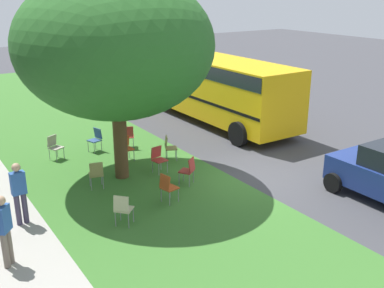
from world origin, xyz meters
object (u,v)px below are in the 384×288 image
object	(u,v)px
chair_2	(96,173)
chair_3	(189,169)
chair_1	(158,157)
pedestrian_0	(4,228)
chair_7	(128,135)
pedestrian_1	(19,191)
chair_9	(54,145)
school_bus	(206,81)
chair_5	(123,208)
chair_6	(96,138)
chair_8	(168,186)
chair_4	(126,146)
chair_0	(169,146)
street_tree	(115,46)

from	to	relation	value
chair_2	chair_3	world-z (taller)	same
chair_1	pedestrian_0	bearing A→B (deg)	118.10
chair_7	pedestrian_1	bearing A→B (deg)	128.16
chair_9	pedestrian_0	size ratio (longest dim) A/B	0.52
school_bus	pedestrian_0	xyz separation A→B (m)	(-7.55, 10.59, -0.83)
chair_9	school_bus	xyz separation A→B (m)	(1.56, -7.66, 1.24)
chair_1	chair_5	world-z (taller)	same
chair_2	chair_7	bearing A→B (deg)	-40.63
chair_1	chair_7	size ratio (longest dim) A/B	1.00
chair_6	chair_9	distance (m)	1.56
chair_3	chair_7	distance (m)	4.14
chair_1	chair_5	bearing A→B (deg)	136.45
pedestrian_0	chair_8	bearing A→B (deg)	-80.62
chair_3	chair_4	bearing A→B (deg)	13.19
chair_1	chair_8	bearing A→B (deg)	157.20
chair_0	chair_8	world-z (taller)	same
chair_0	chair_2	bearing A→B (deg)	106.29
chair_1	pedestrian_0	xyz separation A→B (m)	(-2.90, 5.43, 0.41)
chair_5	street_tree	bearing A→B (deg)	-24.42
chair_3	pedestrian_0	xyz separation A→B (m)	(-1.50, 5.71, 0.41)
chair_2	chair_5	size ratio (longest dim) A/B	1.00
chair_4	chair_8	bearing A→B (deg)	172.64
chair_0	chair_6	bearing A→B (deg)	38.30
chair_3	chair_5	distance (m)	3.10
street_tree	chair_3	bearing A→B (deg)	-139.14
chair_6	chair_8	world-z (taller)	same
chair_3	chair_9	bearing A→B (deg)	31.73
chair_0	pedestrian_0	distance (m)	7.32
chair_0	chair_6	xyz separation A→B (m)	(2.30, 1.82, 0.00)
chair_4	chair_8	world-z (taller)	same
street_tree	chair_7	size ratio (longest dim) A/B	7.28
street_tree	chair_0	distance (m)	4.26
chair_6	chair_9	world-z (taller)	same
chair_3	pedestrian_0	bearing A→B (deg)	104.69
chair_4	chair_1	bearing A→B (deg)	-165.33
chair_4	pedestrian_1	size ratio (longest dim) A/B	0.52
chair_3	chair_8	xyz separation A→B (m)	(-0.75, 1.19, 0.00)
chair_5	pedestrian_1	size ratio (longest dim) A/B	0.52
chair_8	school_bus	distance (m)	9.20
chair_7	pedestrian_0	bearing A→B (deg)	134.90
chair_6	school_bus	distance (m)	6.42
chair_9	chair_0	bearing A→B (deg)	-124.37
chair_7	school_bus	distance (m)	5.43
chair_5	chair_1	bearing A→B (deg)	-43.55
chair_0	chair_1	distance (m)	1.18
chair_4	chair_5	distance (m)	4.77
chair_8	school_bus	xyz separation A→B (m)	(6.80, -6.07, 1.24)
chair_7	pedestrian_0	size ratio (longest dim) A/B	0.52
chair_0	chair_4	xyz separation A→B (m)	(0.82, 1.30, 0.00)
chair_1	chair_3	bearing A→B (deg)	-168.52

